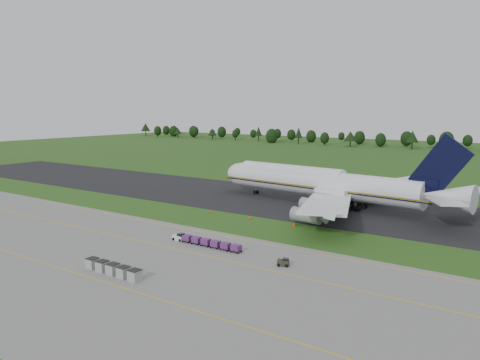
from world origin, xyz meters
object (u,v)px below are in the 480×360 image
Objects in this scene: aircraft at (324,183)px; utility_cart at (283,263)px; baggage_train at (205,242)px; uld_row at (113,269)px; edge_markers at (250,218)px.

utility_cart is at bearing -72.91° from aircraft.
aircraft reaches higher than utility_cart.
baggage_train is 1.37× the size of uld_row.
baggage_train is 7.39× the size of utility_cart.
uld_row is (-2.19, -19.72, 0.11)m from baggage_train.
uld_row is 42.12m from edge_markers.
aircraft is 47.74m from baggage_train.
baggage_train is 17.51m from utility_cart.
baggage_train is 19.84m from uld_row.
aircraft is at bearing 74.44° from edge_markers.
edge_markers is at bearing 93.31° from uld_row.
aircraft is 51.54m from utility_cart.
baggage_train is 22.81m from edge_markers.
uld_row is at bearing -93.88° from aircraft.
edge_markers is (-4.62, 22.33, -0.52)m from baggage_train.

